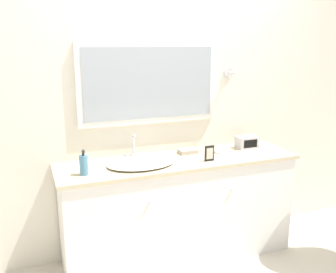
# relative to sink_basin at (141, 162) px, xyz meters

# --- Properties ---
(ground_plane) EXTENTS (14.00, 14.00, 0.00)m
(ground_plane) POSITION_rel_sink_basin_xyz_m (0.34, -0.26, -0.89)
(ground_plane) COLOR beige
(wall_back) EXTENTS (8.00, 0.18, 2.55)m
(wall_back) POSITION_rel_sink_basin_xyz_m (0.33, 0.31, 0.39)
(wall_back) COLOR silver
(wall_back) RESTS_ON ground_plane
(vanity_counter) EXTENTS (1.98, 0.54, 0.87)m
(vanity_counter) POSITION_rel_sink_basin_xyz_m (0.34, 0.02, -0.45)
(vanity_counter) COLOR white
(vanity_counter) RESTS_ON ground_plane
(sink_basin) EXTENTS (0.53, 0.41, 0.20)m
(sink_basin) POSITION_rel_sink_basin_xyz_m (0.00, 0.00, 0.00)
(sink_basin) COLOR silver
(sink_basin) RESTS_ON vanity_counter
(soap_bottle) EXTENTS (0.06, 0.06, 0.19)m
(soap_bottle) POSITION_rel_sink_basin_xyz_m (-0.44, -0.07, 0.06)
(soap_bottle) COLOR teal
(soap_bottle) RESTS_ON vanity_counter
(appliance_box) EXTENTS (0.19, 0.12, 0.11)m
(appliance_box) POSITION_rel_sink_basin_xyz_m (1.03, 0.11, 0.03)
(appliance_box) COLOR #BCBCC1
(appliance_box) RESTS_ON vanity_counter
(picture_frame) EXTENTS (0.08, 0.01, 0.13)m
(picture_frame) POSITION_rel_sink_basin_xyz_m (0.54, -0.11, 0.04)
(picture_frame) COLOR black
(picture_frame) RESTS_ON vanity_counter
(hand_towel_near_sink) EXTENTS (0.15, 0.11, 0.03)m
(hand_towel_near_sink) POSITION_rel_sink_basin_xyz_m (0.47, 0.15, -0.00)
(hand_towel_near_sink) COLOR #B7A899
(hand_towel_near_sink) RESTS_ON vanity_counter
(metal_tray) EXTENTS (0.15, 0.10, 0.01)m
(metal_tray) POSITION_rel_sink_basin_xyz_m (0.76, 0.09, -0.01)
(metal_tray) COLOR #ADADB2
(metal_tray) RESTS_ON vanity_counter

